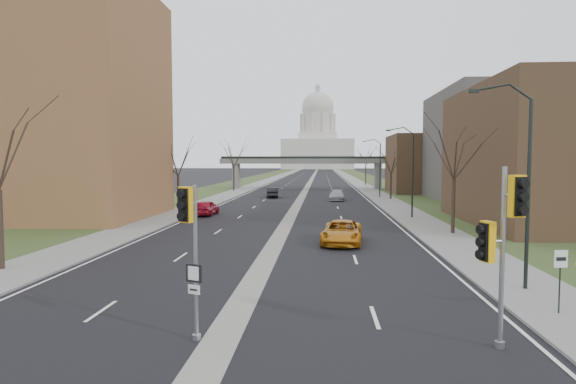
# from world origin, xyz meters

# --- Properties ---
(ground) EXTENTS (700.00, 700.00, 0.00)m
(ground) POSITION_xyz_m (0.00, 0.00, 0.00)
(ground) COLOR black
(ground) RESTS_ON ground
(road_surface) EXTENTS (20.00, 600.00, 0.01)m
(road_surface) POSITION_xyz_m (0.00, 150.00, 0.01)
(road_surface) COLOR black
(road_surface) RESTS_ON ground
(median_strip) EXTENTS (1.20, 600.00, 0.02)m
(median_strip) POSITION_xyz_m (0.00, 150.00, 0.00)
(median_strip) COLOR gray
(median_strip) RESTS_ON ground
(sidewalk_right) EXTENTS (4.00, 600.00, 0.12)m
(sidewalk_right) POSITION_xyz_m (12.00, 150.00, 0.06)
(sidewalk_right) COLOR gray
(sidewalk_right) RESTS_ON ground
(sidewalk_left) EXTENTS (4.00, 600.00, 0.12)m
(sidewalk_left) POSITION_xyz_m (-12.00, 150.00, 0.06)
(sidewalk_left) COLOR gray
(sidewalk_left) RESTS_ON ground
(grass_verge_right) EXTENTS (8.00, 600.00, 0.10)m
(grass_verge_right) POSITION_xyz_m (18.00, 150.00, 0.05)
(grass_verge_right) COLOR #273E1C
(grass_verge_right) RESTS_ON ground
(grass_verge_left) EXTENTS (8.00, 600.00, 0.10)m
(grass_verge_left) POSITION_xyz_m (-18.00, 150.00, 0.05)
(grass_verge_left) COLOR #273E1C
(grass_verge_left) RESTS_ON ground
(apartment_building) EXTENTS (25.00, 16.00, 22.00)m
(apartment_building) POSITION_xyz_m (-26.00, 30.00, 11.00)
(apartment_building) COLOR brown
(apartment_building) RESTS_ON ground
(commercial_block_near) EXTENTS (16.00, 20.00, 12.00)m
(commercial_block_near) POSITION_xyz_m (24.00, 28.00, 6.00)
(commercial_block_near) COLOR #4C3723
(commercial_block_near) RESTS_ON ground
(commercial_block_mid) EXTENTS (18.00, 22.00, 15.00)m
(commercial_block_mid) POSITION_xyz_m (28.00, 52.00, 7.50)
(commercial_block_mid) COLOR #55534E
(commercial_block_mid) RESTS_ON ground
(commercial_block_far) EXTENTS (14.00, 14.00, 10.00)m
(commercial_block_far) POSITION_xyz_m (22.00, 70.00, 5.00)
(commercial_block_far) COLOR #4C3723
(commercial_block_far) RESTS_ON ground
(pedestrian_bridge) EXTENTS (34.00, 3.00, 6.45)m
(pedestrian_bridge) POSITION_xyz_m (0.00, 80.00, 4.84)
(pedestrian_bridge) COLOR slate
(pedestrian_bridge) RESTS_ON ground
(capitol) EXTENTS (48.00, 42.00, 55.75)m
(capitol) POSITION_xyz_m (0.00, 320.00, 18.60)
(capitol) COLOR beige
(capitol) RESTS_ON ground
(streetlight_near) EXTENTS (2.61, 0.20, 8.70)m
(streetlight_near) POSITION_xyz_m (10.99, 6.00, 6.95)
(streetlight_near) COLOR black
(streetlight_near) RESTS_ON sidewalk_right
(streetlight_mid) EXTENTS (2.61, 0.20, 8.70)m
(streetlight_mid) POSITION_xyz_m (10.99, 32.00, 6.95)
(streetlight_mid) COLOR black
(streetlight_mid) RESTS_ON sidewalk_right
(streetlight_far) EXTENTS (2.61, 0.20, 8.70)m
(streetlight_far) POSITION_xyz_m (10.99, 58.00, 6.95)
(streetlight_far) COLOR black
(streetlight_far) RESTS_ON sidewalk_right
(tree_left_b) EXTENTS (6.75, 6.75, 8.81)m
(tree_left_b) POSITION_xyz_m (-13.00, 38.00, 6.23)
(tree_left_b) COLOR #382B21
(tree_left_b) RESTS_ON sidewalk_left
(tree_left_c) EXTENTS (7.65, 7.65, 9.99)m
(tree_left_c) POSITION_xyz_m (-13.00, 72.00, 7.04)
(tree_left_c) COLOR #382B21
(tree_left_c) RESTS_ON sidewalk_left
(tree_right_a) EXTENTS (7.20, 7.20, 9.40)m
(tree_right_a) POSITION_xyz_m (13.00, 22.00, 6.64)
(tree_right_a) COLOR #382B21
(tree_right_a) RESTS_ON sidewalk_right
(tree_right_b) EXTENTS (6.30, 6.30, 8.22)m
(tree_right_b) POSITION_xyz_m (13.00, 55.00, 5.82)
(tree_right_b) COLOR #382B21
(tree_right_b) RESTS_ON sidewalk_right
(tree_right_c) EXTENTS (7.65, 7.65, 9.99)m
(tree_right_c) POSITION_xyz_m (13.00, 95.00, 7.04)
(tree_right_c) COLOR #382B21
(tree_right_c) RESTS_ON sidewalk_right
(signal_pole_median) EXTENTS (0.68, 0.81, 4.82)m
(signal_pole_median) POSITION_xyz_m (-0.84, -0.79, 3.36)
(signal_pole_median) COLOR gray
(signal_pole_median) RESTS_ON ground
(signal_pole_right) EXTENTS (1.20, 0.90, 5.40)m
(signal_pole_right) POSITION_xyz_m (8.28, -0.78, 3.53)
(signal_pole_right) COLOR gray
(signal_pole_right) RESTS_ON ground
(speed_limit_sign) EXTENTS (0.49, 0.09, 2.28)m
(speed_limit_sign) POSITION_xyz_m (11.58, 2.62, 1.69)
(speed_limit_sign) COLOR black
(speed_limit_sign) RESTS_ON sidewalk_right
(car_left_near) EXTENTS (2.00, 4.69, 1.58)m
(car_left_near) POSITION_xyz_m (-8.70, 33.35, 0.79)
(car_left_near) COLOR maroon
(car_left_near) RESTS_ON ground
(car_left_far) EXTENTS (1.96, 4.79, 1.54)m
(car_left_far) POSITION_xyz_m (-4.34, 57.59, 0.77)
(car_left_far) COLOR black
(car_left_far) RESTS_ON ground
(car_right_near) EXTENTS (3.12, 5.84, 1.56)m
(car_right_near) POSITION_xyz_m (4.47, 17.28, 0.78)
(car_right_near) COLOR #C27714
(car_right_near) RESTS_ON ground
(car_right_mid) EXTENTS (2.35, 5.17, 1.47)m
(car_right_mid) POSITION_xyz_m (5.20, 52.75, 0.73)
(car_right_mid) COLOR #9D9FA5
(car_right_mid) RESTS_ON ground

